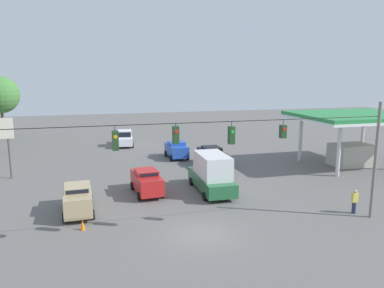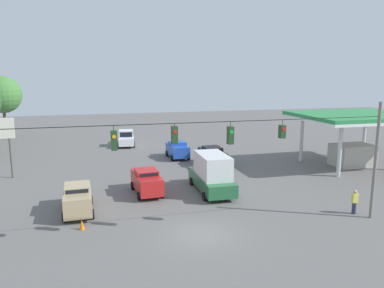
% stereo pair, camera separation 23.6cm
% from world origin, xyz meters
% --- Properties ---
extents(ground_plane, '(140.00, 140.00, 0.00)m').
position_xyz_m(ground_plane, '(0.00, 0.00, 0.00)').
color(ground_plane, '#605E5B').
extents(overhead_signal_span, '(23.13, 0.38, 7.58)m').
position_xyz_m(overhead_signal_span, '(0.12, 0.37, 4.75)').
color(overhead_signal_span, slate).
rests_on(overhead_signal_span, ground_plane).
extents(sedan_red_withflow_mid, '(2.22, 4.43, 1.93)m').
position_xyz_m(sedan_red_withflow_mid, '(1.99, -8.40, 1.01)').
color(sedan_red_withflow_mid, red).
rests_on(sedan_red_withflow_mid, ground_plane).
extents(sedan_blue_oncoming_deep, '(2.19, 3.90, 1.87)m').
position_xyz_m(sedan_blue_oncoming_deep, '(-3.11, -20.10, 0.97)').
color(sedan_blue_oncoming_deep, '#234CB2').
rests_on(sedan_blue_oncoming_deep, ground_plane).
extents(sedan_black_oncoming_far, '(2.08, 4.44, 1.98)m').
position_xyz_m(sedan_black_oncoming_far, '(-5.76, -15.65, 1.03)').
color(sedan_black_oncoming_far, black).
rests_on(sedan_black_oncoming_far, ground_plane).
extents(pickup_truck_white_withflow_deep, '(2.46, 5.42, 2.12)m').
position_xyz_m(pickup_truck_white_withflow_deep, '(1.78, -29.05, 0.98)').
color(pickup_truck_white_withflow_deep, silver).
rests_on(pickup_truck_white_withflow_deep, ground_plane).
extents(sedan_tan_parked_shoulder, '(2.10, 4.55, 1.96)m').
position_xyz_m(sedan_tan_parked_shoulder, '(7.07, -5.51, 1.02)').
color(sedan_tan_parked_shoulder, tan).
rests_on(sedan_tan_parked_shoulder, ground_plane).
extents(box_truck_green_crossing_near, '(2.56, 6.33, 3.10)m').
position_xyz_m(box_truck_green_crossing_near, '(-3.08, -7.50, 1.52)').
color(box_truck_green_crossing_near, '#236038').
rests_on(box_truck_green_crossing_near, ground_plane).
extents(traffic_cone_nearest, '(0.31, 0.31, 0.62)m').
position_xyz_m(traffic_cone_nearest, '(6.76, -2.49, 0.31)').
color(traffic_cone_nearest, orange).
rests_on(traffic_cone_nearest, ground_plane).
extents(traffic_cone_second, '(0.31, 0.31, 0.62)m').
position_xyz_m(traffic_cone_second, '(6.69, -4.49, 0.31)').
color(traffic_cone_second, orange).
rests_on(traffic_cone_second, ground_plane).
extents(traffic_cone_third, '(0.31, 0.31, 0.62)m').
position_xyz_m(traffic_cone_third, '(6.64, -6.46, 0.31)').
color(traffic_cone_third, orange).
rests_on(traffic_cone_third, ground_plane).
extents(traffic_cone_fourth, '(0.31, 0.31, 0.62)m').
position_xyz_m(traffic_cone_fourth, '(6.80, -8.72, 0.31)').
color(traffic_cone_fourth, orange).
rests_on(traffic_cone_fourth, ground_plane).
extents(gas_station, '(11.36, 9.36, 5.35)m').
position_xyz_m(gas_station, '(-19.64, -12.11, 3.91)').
color(gas_station, '#288442').
rests_on(gas_station, ground_plane).
extents(pedestrian, '(0.40, 0.28, 1.65)m').
position_xyz_m(pedestrian, '(-10.89, -0.52, 0.82)').
color(pedestrian, '#2D334C').
rests_on(pedestrian, ground_plane).
extents(tree_horizon_left, '(5.28, 5.28, 8.99)m').
position_xyz_m(tree_horizon_left, '(18.20, -39.05, 6.33)').
color(tree_horizon_left, brown).
rests_on(tree_horizon_left, ground_plane).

